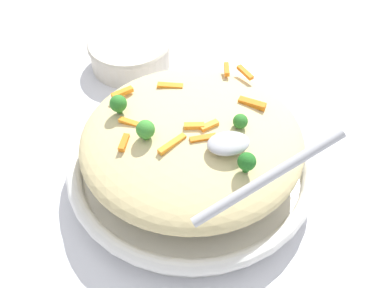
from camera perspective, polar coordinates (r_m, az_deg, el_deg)
ground_plane at (r=0.69m, az=0.00°, el=-4.08°), size 2.40×2.40×0.00m
serving_bowl at (r=0.67m, az=0.00°, el=-2.65°), size 0.37×0.37×0.05m
pasta_mound at (r=0.63m, az=0.00°, el=0.60°), size 0.32×0.32×0.08m
carrot_piece_0 at (r=0.66m, az=-9.04°, el=6.62°), size 0.03×0.02×0.01m
carrot_piece_1 at (r=0.58m, az=-8.83°, el=0.19°), size 0.02×0.03×0.01m
carrot_piece_2 at (r=0.69m, az=6.91°, el=9.22°), size 0.02×0.04×0.01m
carrot_piece_3 at (r=0.59m, az=2.26°, el=2.36°), size 0.03×0.02×0.01m
carrot_piece_4 at (r=0.66m, az=-2.86°, el=7.53°), size 0.04×0.02×0.01m
carrot_piece_5 at (r=0.59m, az=0.18°, el=2.30°), size 0.03×0.01×0.01m
carrot_piece_6 at (r=0.64m, az=7.81°, el=5.25°), size 0.04×0.03×0.01m
carrot_piece_7 at (r=0.57m, az=-2.60°, el=-0.01°), size 0.04×0.03×0.01m
carrot_piece_8 at (r=0.61m, az=-8.19°, el=2.82°), size 0.03×0.02×0.01m
carrot_piece_9 at (r=0.58m, az=1.45°, el=0.76°), size 0.04×0.01×0.01m
carrot_piece_10 at (r=0.70m, az=4.52°, el=9.65°), size 0.01×0.03×0.01m
broccoli_floret_0 at (r=0.59m, az=6.30°, el=2.94°), size 0.02×0.02×0.02m
broccoli_floret_1 at (r=0.62m, az=-9.55°, el=5.19°), size 0.02×0.02×0.03m
broccoli_floret_2 at (r=0.54m, az=7.13°, el=-2.32°), size 0.02×0.02×0.03m
broccoli_floret_3 at (r=0.57m, az=-6.06°, el=1.86°), size 0.03×0.03×0.03m
serving_spoon at (r=0.53m, az=6.64°, el=-1.57°), size 0.18×0.13×0.08m
companion_bowl at (r=0.89m, az=-8.08°, el=11.80°), size 0.16×0.16×0.05m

